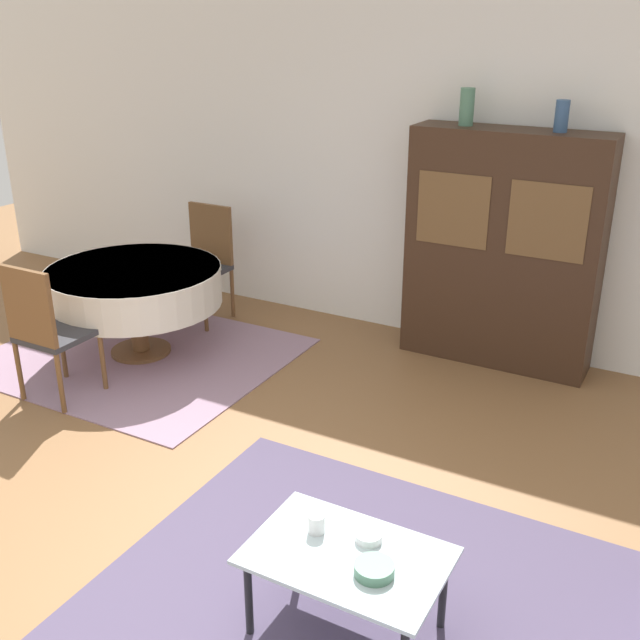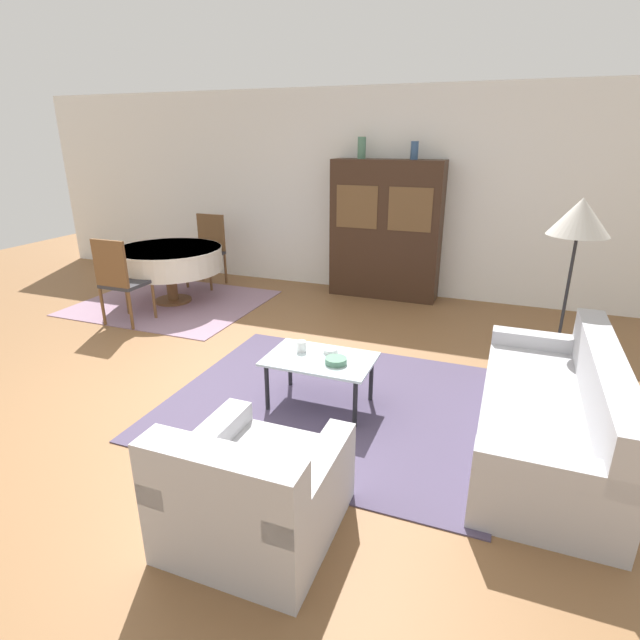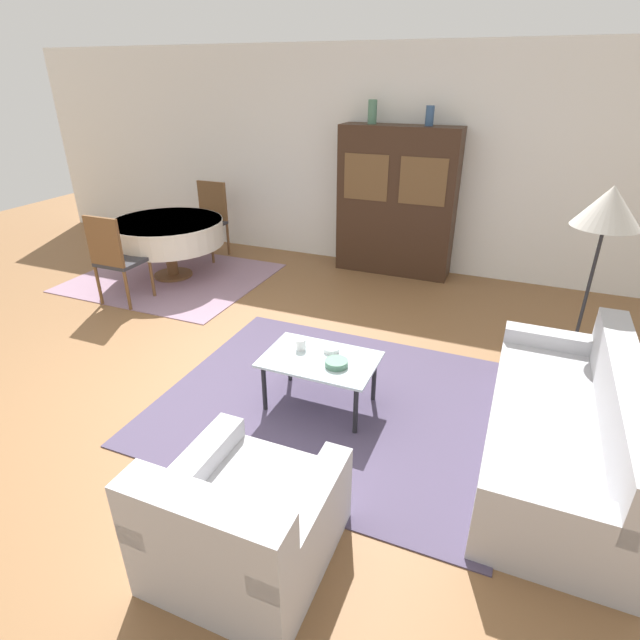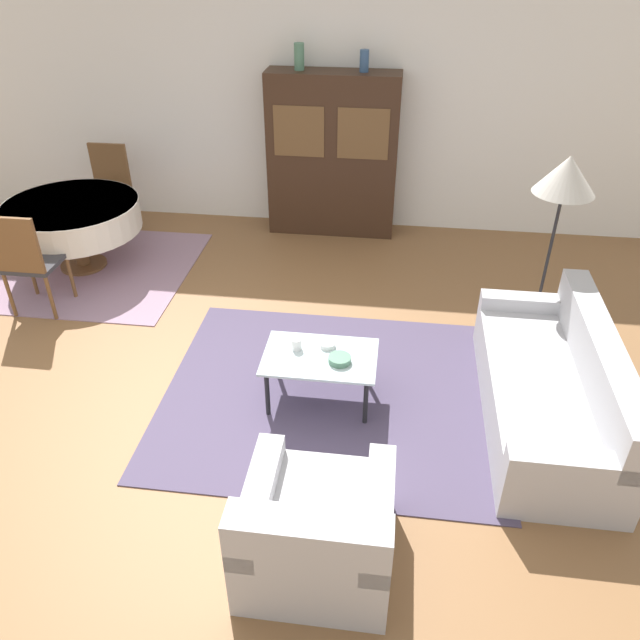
# 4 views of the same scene
# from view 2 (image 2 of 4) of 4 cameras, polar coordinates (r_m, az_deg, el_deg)

# --- Properties ---
(ground_plane) EXTENTS (14.00, 14.00, 0.00)m
(ground_plane) POSITION_cam_2_polar(r_m,az_deg,el_deg) (4.39, -13.19, -8.71)
(ground_plane) COLOR brown
(wall_back) EXTENTS (10.00, 0.06, 2.70)m
(wall_back) POSITION_cam_2_polar(r_m,az_deg,el_deg) (7.17, 2.58, 14.36)
(wall_back) COLOR white
(wall_back) RESTS_ON ground_plane
(area_rug) EXTENTS (2.64, 2.25, 0.01)m
(area_rug) POSITION_cam_2_polar(r_m,az_deg,el_deg) (4.21, 1.47, -9.39)
(area_rug) COLOR #4C425B
(area_rug) RESTS_ON ground_plane
(dining_rug) EXTENTS (2.28, 1.96, 0.01)m
(dining_rug) POSITION_cam_2_polar(r_m,az_deg,el_deg) (6.92, -16.50, 1.90)
(dining_rug) COLOR gray
(dining_rug) RESTS_ON ground_plane
(couch) EXTENTS (0.83, 2.01, 0.76)m
(couch) POSITION_cam_2_polar(r_m,az_deg,el_deg) (3.87, 25.07, -9.81)
(couch) COLOR #B2B2B7
(couch) RESTS_ON ground_plane
(armchair) EXTENTS (0.85, 0.90, 0.73)m
(armchair) POSITION_cam_2_polar(r_m,az_deg,el_deg) (2.88, -7.68, -19.04)
(armchair) COLOR #B2B2B7
(armchair) RESTS_ON ground_plane
(coffee_table) EXTENTS (0.86, 0.57, 0.42)m
(coffee_table) POSITION_cam_2_polar(r_m,az_deg,el_deg) (4.00, 0.00, -4.96)
(coffee_table) COLOR black
(coffee_table) RESTS_ON area_rug
(display_cabinet) EXTENTS (1.45, 0.40, 1.81)m
(display_cabinet) POSITION_cam_2_polar(r_m,az_deg,el_deg) (6.80, 7.51, 10.12)
(display_cabinet) COLOR #382316
(display_cabinet) RESTS_ON ground_plane
(dining_table) EXTENTS (1.37, 1.37, 0.72)m
(dining_table) POSITION_cam_2_polar(r_m,az_deg,el_deg) (6.82, -16.88, 6.66)
(dining_table) COLOR brown
(dining_table) RESTS_ON dining_rug
(dining_chair_near) EXTENTS (0.44, 0.44, 1.01)m
(dining_chair_near) POSITION_cam_2_polar(r_m,az_deg,el_deg) (6.15, -21.96, 4.54)
(dining_chair_near) COLOR brown
(dining_chair_near) RESTS_ON dining_rug
(dining_chair_far) EXTENTS (0.44, 0.44, 1.01)m
(dining_chair_far) POSITION_cam_2_polar(r_m,az_deg,el_deg) (7.54, -12.69, 8.21)
(dining_chair_far) COLOR brown
(dining_chair_far) RESTS_ON dining_rug
(floor_lamp) EXTENTS (0.50, 0.50, 1.62)m
(floor_lamp) POSITION_cam_2_polar(r_m,az_deg,el_deg) (4.72, 27.53, 9.89)
(floor_lamp) COLOR black
(floor_lamp) RESTS_ON ground_plane
(cup) EXTENTS (0.08, 0.08, 0.09)m
(cup) POSITION_cam_2_polar(r_m,az_deg,el_deg) (4.09, -2.12, -3.02)
(cup) COLOR white
(cup) RESTS_ON coffee_table
(bowl) EXTENTS (0.17, 0.17, 0.05)m
(bowl) POSITION_cam_2_polar(r_m,az_deg,el_deg) (3.88, 1.83, -4.70)
(bowl) COLOR #4C7A60
(bowl) RESTS_ON coffee_table
(bowl_small) EXTENTS (0.12, 0.12, 0.04)m
(bowl_small) POSITION_cam_2_polar(r_m,az_deg,el_deg) (4.07, 1.19, -3.51)
(bowl_small) COLOR white
(bowl_small) RESTS_ON coffee_table
(vase_tall) EXTENTS (0.11, 0.11, 0.27)m
(vase_tall) POSITION_cam_2_polar(r_m,az_deg,el_deg) (6.79, 4.79, 19.02)
(vase_tall) COLOR #4C7A60
(vase_tall) RESTS_ON display_cabinet
(vase_short) EXTENTS (0.10, 0.10, 0.22)m
(vase_short) POSITION_cam_2_polar(r_m,az_deg,el_deg) (6.63, 10.75, 18.51)
(vase_short) COLOR #33517A
(vase_short) RESTS_ON display_cabinet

